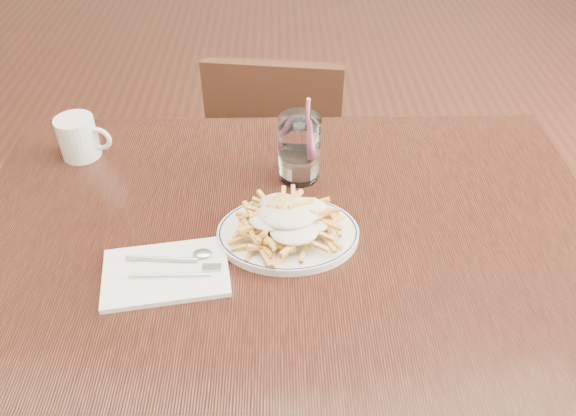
{
  "coord_description": "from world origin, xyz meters",
  "views": [
    {
      "loc": [
        -0.01,
        -0.76,
        1.46
      ],
      "look_at": [
        0.0,
        -0.02,
        0.82
      ],
      "focal_mm": 35.0,
      "sensor_mm": 36.0,
      "label": 1
    }
  ],
  "objects_px": {
    "coffee_mug": "(79,137)",
    "loaded_fries": "(288,217)",
    "water_glass": "(299,152)",
    "fries_plate": "(288,233)",
    "table": "(286,261)",
    "chair_far": "(278,155)"
  },
  "relations": [
    {
      "from": "table",
      "to": "loaded_fries",
      "type": "xyz_separation_m",
      "value": [
        0.0,
        -0.02,
        0.13
      ]
    },
    {
      "from": "loaded_fries",
      "to": "coffee_mug",
      "type": "distance_m",
      "value": 0.52
    },
    {
      "from": "table",
      "to": "coffee_mug",
      "type": "distance_m",
      "value": 0.52
    },
    {
      "from": "coffee_mug",
      "to": "loaded_fries",
      "type": "bearing_deg",
      "value": -31.38
    },
    {
      "from": "fries_plate",
      "to": "coffee_mug",
      "type": "bearing_deg",
      "value": 148.62
    },
    {
      "from": "water_glass",
      "to": "coffee_mug",
      "type": "bearing_deg",
      "value": 169.88
    },
    {
      "from": "table",
      "to": "fries_plate",
      "type": "height_order",
      "value": "fries_plate"
    },
    {
      "from": "fries_plate",
      "to": "chair_far",
      "type": "bearing_deg",
      "value": 91.49
    },
    {
      "from": "table",
      "to": "coffee_mug",
      "type": "relative_size",
      "value": 10.43
    },
    {
      "from": "water_glass",
      "to": "fries_plate",
      "type": "bearing_deg",
      "value": -97.99
    },
    {
      "from": "loaded_fries",
      "to": "water_glass",
      "type": "bearing_deg",
      "value": 82.01
    },
    {
      "from": "table",
      "to": "loaded_fries",
      "type": "bearing_deg",
      "value": -77.92
    },
    {
      "from": "water_glass",
      "to": "coffee_mug",
      "type": "height_order",
      "value": "water_glass"
    },
    {
      "from": "loaded_fries",
      "to": "coffee_mug",
      "type": "xyz_separation_m",
      "value": [
        -0.44,
        0.27,
        -0.0
      ]
    },
    {
      "from": "fries_plate",
      "to": "loaded_fries",
      "type": "height_order",
      "value": "loaded_fries"
    },
    {
      "from": "chair_far",
      "to": "loaded_fries",
      "type": "xyz_separation_m",
      "value": [
        0.02,
        -0.67,
        0.34
      ]
    },
    {
      "from": "chair_far",
      "to": "coffee_mug",
      "type": "bearing_deg",
      "value": -136.1
    },
    {
      "from": "chair_far",
      "to": "fries_plate",
      "type": "bearing_deg",
      "value": -88.51
    },
    {
      "from": "coffee_mug",
      "to": "water_glass",
      "type": "bearing_deg",
      "value": -10.12
    },
    {
      "from": "water_glass",
      "to": "coffee_mug",
      "type": "distance_m",
      "value": 0.47
    },
    {
      "from": "fries_plate",
      "to": "loaded_fries",
      "type": "bearing_deg",
      "value": 0.0
    },
    {
      "from": "chair_far",
      "to": "loaded_fries",
      "type": "height_order",
      "value": "loaded_fries"
    }
  ]
}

